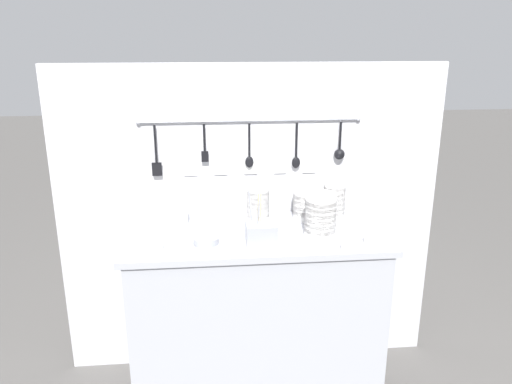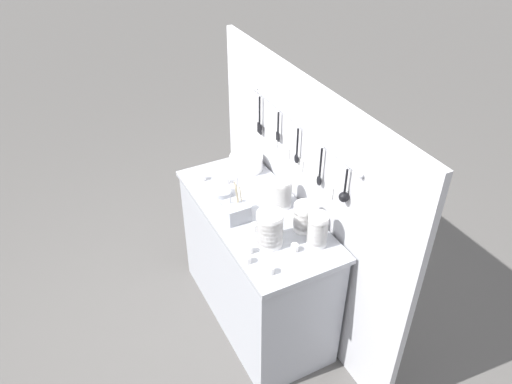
% 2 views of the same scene
% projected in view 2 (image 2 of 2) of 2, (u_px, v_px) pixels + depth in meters
% --- Properties ---
extents(ground_plane, '(20.00, 20.00, 0.00)m').
position_uv_depth(ground_plane, '(256.00, 312.00, 3.55)').
color(ground_plane, '#514F4C').
extents(counter, '(1.25, 0.57, 0.92)m').
position_uv_depth(counter, '(256.00, 265.00, 3.28)').
color(counter, '#9EA0A8').
rests_on(counter, ground).
extents(back_wall, '(2.05, 0.09, 1.70)m').
position_uv_depth(back_wall, '(301.00, 204.00, 3.17)').
color(back_wall, '#B2B2B7').
rests_on(back_wall, ground).
extents(bowl_stack_wide_centre, '(0.13, 0.13, 0.17)m').
position_uv_depth(bowl_stack_wide_centre, '(305.00, 217.00, 2.83)').
color(bowl_stack_wide_centre, white).
rests_on(bowl_stack_wide_centre, counter).
extents(bowl_stack_back_corner, '(0.15, 0.15, 0.21)m').
position_uv_depth(bowl_stack_back_corner, '(270.00, 229.00, 2.71)').
color(bowl_stack_back_corner, white).
rests_on(bowl_stack_back_corner, counter).
extents(bowl_stack_tall_left, '(0.11, 0.11, 0.20)m').
position_uv_depth(bowl_stack_tall_left, '(318.00, 230.00, 2.71)').
color(bowl_stack_tall_left, white).
rests_on(bowl_stack_tall_left, counter).
extents(bowl_stack_nested_right, '(0.11, 0.11, 0.19)m').
position_uv_depth(bowl_stack_nested_right, '(282.00, 193.00, 3.00)').
color(bowl_stack_nested_right, white).
rests_on(bowl_stack_nested_right, counter).
extents(plate_stack, '(0.22, 0.22, 0.10)m').
position_uv_depth(plate_stack, '(246.00, 163.00, 3.36)').
color(plate_stack, white).
rests_on(plate_stack, counter).
extents(steel_mixing_bowl, '(0.12, 0.12, 0.03)m').
position_uv_depth(steel_mixing_bowl, '(223.00, 192.00, 3.14)').
color(steel_mixing_bowl, '#93969E').
rests_on(steel_mixing_bowl, counter).
extents(cutlery_caddy, '(0.14, 0.14, 0.26)m').
position_uv_depth(cutlery_caddy, '(236.00, 211.00, 2.92)').
color(cutlery_caddy, '#93969E').
rests_on(cutlery_caddy, counter).
extents(cup_front_left, '(0.04, 0.04, 0.04)m').
position_uv_depth(cup_front_left, '(295.00, 248.00, 2.71)').
color(cup_front_left, white).
rests_on(cup_front_left, counter).
extents(cup_by_caddy, '(0.04, 0.04, 0.04)m').
position_uv_depth(cup_by_caddy, '(250.00, 249.00, 2.70)').
color(cup_by_caddy, white).
rests_on(cup_by_caddy, counter).
extents(cup_beside_plates, '(0.04, 0.04, 0.04)m').
position_uv_depth(cup_beside_plates, '(203.00, 177.00, 3.27)').
color(cup_beside_plates, white).
rests_on(cup_beside_plates, counter).
extents(cup_centre, '(0.04, 0.04, 0.04)m').
position_uv_depth(cup_centre, '(254.00, 227.00, 2.85)').
color(cup_centre, white).
rests_on(cup_centre, counter).
extents(cup_back_left, '(0.04, 0.04, 0.04)m').
position_uv_depth(cup_back_left, '(267.00, 221.00, 2.90)').
color(cup_back_left, white).
rests_on(cup_back_left, counter).
extents(cup_front_right, '(0.04, 0.04, 0.04)m').
position_uv_depth(cup_front_right, '(276.00, 193.00, 3.12)').
color(cup_front_right, white).
rests_on(cup_front_right, counter).
extents(cup_back_right, '(0.04, 0.04, 0.04)m').
position_uv_depth(cup_back_right, '(271.00, 270.00, 2.57)').
color(cup_back_right, white).
rests_on(cup_back_right, counter).
extents(cup_mid_row, '(0.04, 0.04, 0.04)m').
position_uv_depth(cup_mid_row, '(227.00, 180.00, 3.24)').
color(cup_mid_row, white).
rests_on(cup_mid_row, counter).
extents(cup_edge_near, '(0.04, 0.04, 0.04)m').
position_uv_depth(cup_edge_near, '(247.00, 259.00, 2.64)').
color(cup_edge_near, white).
rests_on(cup_edge_near, counter).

